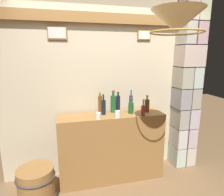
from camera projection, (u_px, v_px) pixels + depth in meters
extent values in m
cube|color=#BCAD8E|center=(107.00, 87.00, 2.97)|extent=(3.11, 0.08, 2.69)
cube|color=olive|center=(107.00, 18.00, 2.70)|extent=(3.11, 0.10, 0.14)
cube|color=olive|center=(57.00, 33.00, 2.60)|extent=(0.26, 0.03, 0.17)
cube|color=beige|center=(57.00, 33.00, 2.58)|extent=(0.23, 0.01, 0.14)
cube|color=olive|center=(144.00, 35.00, 2.89)|extent=(0.21, 0.03, 0.14)
cube|color=beige|center=(144.00, 35.00, 2.88)|extent=(0.18, 0.01, 0.11)
cube|color=#B1BFB0|center=(175.00, 154.00, 3.35)|extent=(0.17, 0.36, 0.32)
cube|color=#C0B4A0|center=(185.00, 153.00, 3.40)|extent=(0.17, 0.36, 0.32)
cube|color=#BDB7B3|center=(177.00, 136.00, 3.28)|extent=(0.16, 0.36, 0.32)
cube|color=#AFA2A3|center=(187.00, 135.00, 3.32)|extent=(0.16, 0.36, 0.32)
cube|color=gray|center=(178.00, 117.00, 3.21)|extent=(0.16, 0.36, 0.32)
cube|color=#ACA3AF|center=(188.00, 116.00, 3.25)|extent=(0.17, 0.36, 0.32)
cube|color=gray|center=(180.00, 98.00, 3.14)|extent=(0.19, 0.36, 0.32)
cube|color=gray|center=(190.00, 97.00, 3.18)|extent=(0.16, 0.36, 0.32)
cube|color=#9B9784|center=(181.00, 77.00, 3.07)|extent=(0.18, 0.36, 0.32)
cube|color=#A8B7AD|center=(192.00, 77.00, 3.11)|extent=(0.16, 0.36, 0.32)
cube|color=#B7A193|center=(188.00, 56.00, 3.02)|extent=(0.37, 0.36, 0.32)
cube|color=#A5A297|center=(185.00, 34.00, 2.92)|extent=(0.16, 0.36, 0.32)
cube|color=#B08B91|center=(196.00, 34.00, 2.97)|extent=(0.17, 0.36, 0.32)
cube|color=beige|center=(187.00, 10.00, 2.85)|extent=(0.18, 0.36, 0.32)
cube|color=beige|center=(198.00, 11.00, 2.90)|extent=(0.17, 0.36, 0.32)
cube|color=olive|center=(111.00, 147.00, 2.88)|extent=(1.51, 0.41, 1.00)
cylinder|color=#194C21|center=(131.00, 108.00, 2.81)|extent=(0.08, 0.08, 0.16)
cylinder|color=#194C21|center=(131.00, 101.00, 2.79)|extent=(0.03, 0.03, 0.06)
cylinder|color=maroon|center=(131.00, 98.00, 2.78)|extent=(0.03, 0.03, 0.01)
cylinder|color=maroon|center=(143.00, 111.00, 2.70)|extent=(0.05, 0.05, 0.15)
cylinder|color=maroon|center=(143.00, 103.00, 2.68)|extent=(0.02, 0.02, 0.08)
cylinder|color=#B7932D|center=(143.00, 100.00, 2.67)|extent=(0.02, 0.02, 0.01)
cylinder|color=#5A3A12|center=(147.00, 106.00, 2.89)|extent=(0.07, 0.07, 0.19)
cylinder|color=#5A3A12|center=(147.00, 98.00, 2.86)|extent=(0.03, 0.03, 0.05)
cylinder|color=black|center=(147.00, 96.00, 2.85)|extent=(0.03, 0.03, 0.01)
cylinder|color=black|center=(103.00, 107.00, 2.75)|extent=(0.06, 0.06, 0.21)
cylinder|color=black|center=(103.00, 97.00, 2.72)|extent=(0.02, 0.02, 0.09)
cylinder|color=#B7932D|center=(103.00, 94.00, 2.71)|extent=(0.03, 0.03, 0.01)
cylinder|color=navy|center=(131.00, 103.00, 2.96)|extent=(0.06, 0.06, 0.23)
cylinder|color=navy|center=(131.00, 93.00, 2.93)|extent=(0.02, 0.02, 0.08)
cylinder|color=#B7932D|center=(131.00, 90.00, 2.92)|extent=(0.02, 0.02, 0.01)
cylinder|color=#185326|center=(113.00, 104.00, 2.86)|extent=(0.08, 0.08, 0.25)
cylinder|color=#185326|center=(113.00, 94.00, 2.83)|extent=(0.03, 0.03, 0.07)
cylinder|color=maroon|center=(113.00, 91.00, 2.82)|extent=(0.04, 0.04, 0.01)
cylinder|color=black|center=(118.00, 103.00, 2.93)|extent=(0.06, 0.06, 0.23)
cylinder|color=black|center=(118.00, 94.00, 2.90)|extent=(0.03, 0.03, 0.04)
cylinder|color=black|center=(118.00, 92.00, 2.90)|extent=(0.03, 0.03, 0.01)
cylinder|color=brown|center=(100.00, 104.00, 2.88)|extent=(0.06, 0.06, 0.24)
cylinder|color=brown|center=(100.00, 94.00, 2.84)|extent=(0.02, 0.02, 0.05)
cylinder|color=#B7932D|center=(100.00, 92.00, 2.84)|extent=(0.02, 0.02, 0.01)
cylinder|color=silver|center=(118.00, 114.00, 2.64)|extent=(0.07, 0.07, 0.09)
cylinder|color=silver|center=(98.00, 116.00, 2.56)|extent=(0.06, 0.06, 0.09)
cone|color=beige|center=(177.00, 21.00, 1.71)|extent=(0.47, 0.47, 0.20)
torus|color=#AD8433|center=(176.00, 32.00, 1.73)|extent=(0.48, 0.48, 0.02)
cylinder|color=olive|center=(37.00, 186.00, 2.40)|extent=(0.44, 0.44, 0.49)
torus|color=#333338|center=(36.00, 177.00, 2.37)|extent=(0.47, 0.47, 0.02)
torus|color=#333338|center=(37.00, 196.00, 2.43)|extent=(0.47, 0.47, 0.02)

